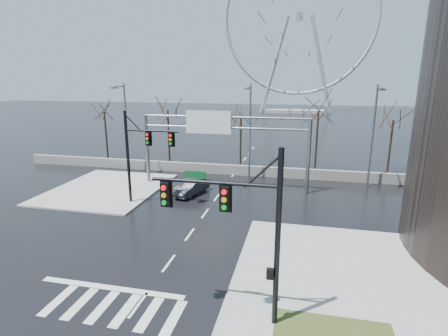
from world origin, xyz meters
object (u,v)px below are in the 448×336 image
(signal_mast_far, at_px, (139,149))
(signal_mast_near, at_px, (245,220))
(ferris_wheel, at_px, (299,24))
(car, at_px, (191,187))
(sign_gantry, at_px, (220,136))

(signal_mast_far, bearing_deg, signal_mast_near, -49.74)
(signal_mast_near, xyz_separation_m, ferris_wheel, (-0.14, 99.04, 21.26))
(signal_mast_near, relative_size, car, 1.84)
(signal_mast_far, distance_m, ferris_wheel, 89.30)
(ferris_wheel, relative_size, car, 11.74)
(ferris_wheel, bearing_deg, sign_gantry, -93.84)
(ferris_wheel, bearing_deg, signal_mast_near, -89.92)
(signal_mast_far, height_order, ferris_wheel, ferris_wheel)
(signal_mast_near, xyz_separation_m, sign_gantry, (-5.52, 19.00, 0.31))
(signal_mast_near, xyz_separation_m, car, (-7.70, 16.42, -4.16))
(sign_gantry, bearing_deg, signal_mast_far, -132.47)
(ferris_wheel, xyz_separation_m, car, (-7.55, -82.62, -25.42))
(signal_mast_far, relative_size, sign_gantry, 0.49)
(car, bearing_deg, ferris_wheel, 101.21)
(sign_gantry, relative_size, ferris_wheel, 0.32)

